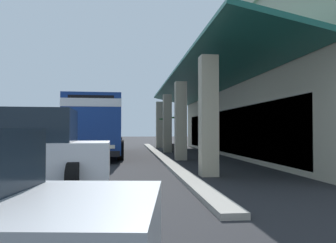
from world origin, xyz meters
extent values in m
plane|color=#262628|center=(0.00, 8.00, 0.00)|extent=(120.00, 120.00, 0.00)
cube|color=#9E998E|center=(0.76, 3.66, 0.06)|extent=(28.37, 0.50, 0.12)
cube|color=#B2A88E|center=(0.76, 13.36, 3.49)|extent=(23.64, 11.93, 6.97)
cube|color=#C0B59A|center=(0.76, 13.36, 7.27)|extent=(23.94, 12.23, 0.60)
cube|color=#B2A88E|center=(-8.10, 4.47, 1.92)|extent=(0.55, 0.55, 3.84)
cube|color=#B2A88E|center=(-2.19, 4.47, 1.92)|extent=(0.55, 0.55, 3.84)
cube|color=#B2A88E|center=(3.72, 4.47, 1.92)|extent=(0.55, 0.55, 3.84)
cube|color=#B2A88E|center=(9.63, 4.47, 1.92)|extent=(0.55, 0.55, 3.84)
cube|color=#19594C|center=(0.76, 5.79, 4.19)|extent=(23.64, 3.16, 0.82)
cube|color=#19232D|center=(0.76, 7.43, 1.40)|extent=(19.86, 0.08, 2.40)
cube|color=navy|center=(0.00, 0.16, 1.73)|extent=(11.08, 2.91, 2.75)
cube|color=white|center=(0.00, 0.16, 2.65)|extent=(11.10, 2.93, 0.36)
cube|color=#19232D|center=(-0.30, 0.15, 1.95)|extent=(9.32, 2.88, 0.90)
cube|color=#19232D|center=(5.46, 0.34, 1.85)|extent=(0.13, 2.24, 1.20)
cube|color=black|center=(5.47, 0.34, 2.82)|extent=(0.12, 1.94, 0.28)
cube|color=black|center=(5.59, 0.34, 0.45)|extent=(0.28, 2.45, 0.24)
cube|color=silver|center=(5.48, 1.23, 0.75)|extent=(0.07, 0.24, 0.16)
cube|color=silver|center=(5.54, -0.55, 0.75)|extent=(0.07, 0.24, 0.16)
cube|color=silver|center=(-1.50, 0.11, 3.22)|extent=(2.46, 1.86, 0.24)
cylinder|color=black|center=(3.58, 1.55, 0.50)|extent=(1.00, 0.30, 1.00)
cylinder|color=black|center=(3.67, -1.00, 0.50)|extent=(1.00, 0.30, 1.00)
cylinder|color=black|center=(-3.12, 1.33, 0.50)|extent=(1.00, 0.30, 1.00)
cylinder|color=black|center=(-3.04, -1.22, 0.50)|extent=(1.00, 0.30, 1.00)
cube|color=silver|center=(11.74, -0.93, 0.75)|extent=(2.16, 4.88, 0.84)
cube|color=#19232D|center=(11.74, -1.03, 1.57)|extent=(1.86, 3.34, 0.80)
cylinder|color=black|center=(10.69, 0.65, 0.38)|extent=(0.76, 0.26, 0.76)
cylinder|color=black|center=(12.64, 0.74, 0.38)|extent=(0.76, 0.26, 0.76)
cylinder|color=black|center=(16.69, 1.59, 0.32)|extent=(0.64, 0.22, 0.64)
cube|color=gray|center=(-3.96, 4.82, 0.24)|extent=(0.70, 0.70, 0.48)
cylinder|color=#332319|center=(-3.96, 4.82, 0.49)|extent=(0.60, 0.60, 0.02)
cylinder|color=brown|center=(-3.96, 4.82, 1.31)|extent=(0.16, 0.16, 1.67)
ellipsoid|color=#1E6028|center=(-3.61, 4.71, 2.25)|extent=(0.76, 0.41, 0.19)
ellipsoid|color=#1E6028|center=(-3.93, 5.26, 2.37)|extent=(0.26, 0.90, 0.19)
ellipsoid|color=#1E6028|center=(-4.43, 4.81, 2.37)|extent=(0.95, 0.25, 0.17)
ellipsoid|color=#1E6028|center=(-3.97, 4.44, 2.26)|extent=(0.24, 0.77, 0.16)
camera|label=1|loc=(20.33, 1.95, 1.45)|focal=36.63mm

